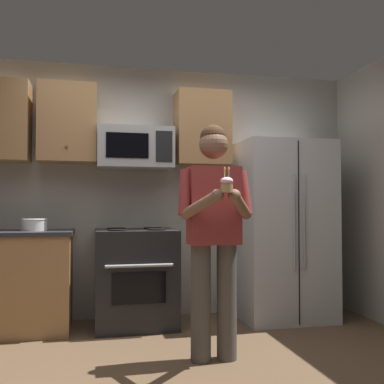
% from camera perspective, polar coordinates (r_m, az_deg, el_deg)
% --- Properties ---
extents(ground_plane, '(6.00, 6.00, 0.00)m').
position_cam_1_polar(ground_plane, '(3.22, -1.97, -22.63)').
color(ground_plane, brown).
extents(wall_back, '(4.40, 0.10, 2.60)m').
position_cam_1_polar(wall_back, '(4.74, -5.77, 0.06)').
color(wall_back, gray).
rests_on(wall_back, ground).
extents(oven_range, '(0.76, 0.70, 0.93)m').
position_cam_1_polar(oven_range, '(4.39, -7.19, -10.76)').
color(oven_range, black).
rests_on(oven_range, ground).
extents(microwave, '(0.74, 0.41, 0.40)m').
position_cam_1_polar(microwave, '(4.49, -7.26, 5.55)').
color(microwave, '#9EA0A5').
extents(refrigerator, '(0.90, 0.75, 1.80)m').
position_cam_1_polar(refrigerator, '(4.69, 11.53, -4.78)').
color(refrigerator, '#B7BABF').
rests_on(refrigerator, ground).
extents(cabinet_row_upper, '(2.78, 0.36, 0.76)m').
position_cam_1_polar(cabinet_row_upper, '(4.57, -14.60, 8.39)').
color(cabinet_row_upper, '#9E7247').
extents(bowl_large_white, '(0.24, 0.24, 0.11)m').
position_cam_1_polar(bowl_large_white, '(4.38, -19.47, -3.89)').
color(bowl_large_white, white).
rests_on(bowl_large_white, counter_left).
extents(person, '(0.60, 0.48, 1.76)m').
position_cam_1_polar(person, '(3.35, 2.83, -4.37)').
color(person, '#4C4742').
rests_on(person, ground).
extents(cupcake, '(0.09, 0.09, 0.17)m').
position_cam_1_polar(cupcake, '(3.04, 4.45, 0.98)').
color(cupcake, '#A87F56').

